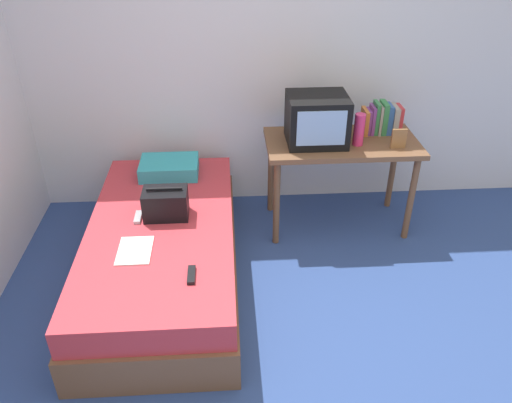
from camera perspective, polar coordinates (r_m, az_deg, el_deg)
ground_plane at (r=3.12m, az=4.55°, el=-18.04°), size 8.00×8.00×0.00m
wall_back at (r=4.15m, az=1.53°, el=16.63°), size 5.20×0.10×2.60m
bed at (r=3.60m, az=-10.40°, el=-5.62°), size 1.00×2.00×0.46m
desk at (r=3.97m, az=9.58°, el=5.53°), size 1.16×0.60×0.75m
tv at (r=3.81m, az=6.89°, el=9.19°), size 0.44×0.39×0.36m
water_bottle at (r=3.84m, az=11.55°, el=7.96°), size 0.08×0.08×0.24m
book_row at (r=4.09m, az=14.05°, el=9.02°), size 0.30×0.17×0.25m
picture_frame at (r=3.87m, az=15.82°, el=6.86°), size 0.11×0.02×0.15m
pillow at (r=4.04m, az=-9.76°, el=3.81°), size 0.45×0.33×0.11m
handbag at (r=3.49m, az=-10.16°, el=-0.21°), size 0.30×0.20×0.22m
magazine at (r=3.24m, az=-13.52°, el=-5.39°), size 0.21×0.29×0.01m
remote_dark at (r=2.98m, az=-7.31°, el=-8.22°), size 0.04×0.16×0.02m
remote_silver at (r=3.54m, az=-13.16°, el=-1.73°), size 0.04×0.14×0.02m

